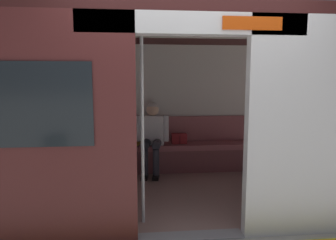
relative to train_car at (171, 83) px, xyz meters
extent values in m
plane|color=gray|center=(-0.08, 1.22, -1.53)|extent=(60.00, 60.00, 0.00)
cube|color=silver|center=(-1.14, 1.24, -0.44)|extent=(1.07, 0.12, 2.18)
cube|color=black|center=(-1.14, 1.25, -0.18)|extent=(0.59, 0.02, 0.55)
cube|color=black|center=(1.39, 1.31, -0.18)|extent=(1.10, 0.02, 0.76)
cube|color=silver|center=(-0.08, 1.22, 0.55)|extent=(2.13, 0.16, 0.20)
cube|color=#BF3F0C|center=(-0.61, 1.31, 0.55)|extent=(0.56, 0.02, 0.12)
cube|color=#351515|center=(-0.08, -0.07, 0.71)|extent=(6.40, 2.74, 0.12)
cube|color=gray|center=(-0.08, -0.07, -1.53)|extent=(6.08, 2.58, 0.01)
cube|color=silver|center=(-0.08, -1.36, -0.44)|extent=(6.08, 0.10, 2.18)
cube|color=#935156|center=(-0.08, -1.30, -0.83)|extent=(3.52, 0.06, 0.45)
cube|color=white|center=(-0.08, -0.07, 0.62)|extent=(4.48, 0.16, 0.03)
cube|color=gray|center=(-0.08, 1.22, -1.52)|extent=(1.07, 0.19, 0.01)
cube|color=#935156|center=(-0.08, -1.08, -1.10)|extent=(2.86, 0.44, 0.09)
cube|color=brown|center=(-0.08, -0.88, -1.34)|extent=(2.86, 0.04, 0.39)
cube|color=silver|center=(0.20, -1.06, -0.80)|extent=(0.41, 0.27, 0.50)
sphere|color=beige|center=(0.20, -1.06, -0.46)|extent=(0.21, 0.21, 0.21)
sphere|color=#B2ADA8|center=(0.20, -1.07, -0.42)|extent=(0.19, 0.19, 0.19)
cylinder|color=silver|center=(-0.03, -0.99, -0.77)|extent=(0.08, 0.08, 0.44)
cylinder|color=silver|center=(0.43, -1.06, -0.77)|extent=(0.08, 0.08, 0.44)
cylinder|color=#2D2D38|center=(0.14, -0.85, -1.00)|extent=(0.19, 0.42, 0.14)
cylinder|color=#2D2D38|center=(0.32, -0.87, -1.00)|extent=(0.19, 0.42, 0.14)
cylinder|color=#2D2D38|center=(0.17, -0.65, -1.27)|extent=(0.10, 0.10, 0.44)
cylinder|color=#2D2D38|center=(0.34, -0.68, -1.27)|extent=(0.10, 0.10, 0.44)
cube|color=black|center=(0.17, -0.60, -1.50)|extent=(0.13, 0.23, 0.06)
cube|color=black|center=(0.35, -0.63, -1.50)|extent=(0.13, 0.23, 0.06)
cube|color=maroon|center=(-0.26, -1.08, -0.97)|extent=(0.26, 0.14, 0.17)
cube|color=maroon|center=(-0.26, -1.01, -0.98)|extent=(0.02, 0.01, 0.14)
cube|color=gold|center=(0.50, -1.05, -1.04)|extent=(0.20, 0.25, 0.03)
cylinder|color=silver|center=(0.39, 0.86, -0.45)|extent=(0.04, 0.04, 2.16)
camera|label=1|loc=(0.43, 4.09, 0.04)|focal=32.58mm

